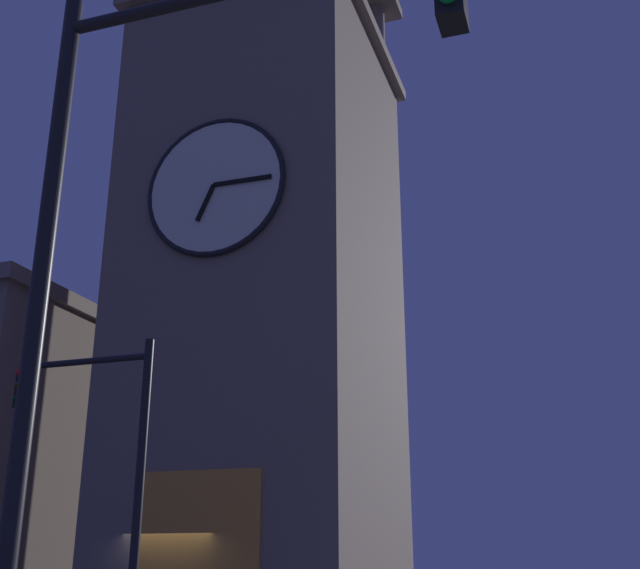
% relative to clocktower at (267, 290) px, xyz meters
% --- Properties ---
extents(clocktower, '(7.67, 8.52, 25.26)m').
position_rel_clocktower_xyz_m(clocktower, '(0.00, 0.00, 0.00)').
color(clocktower, '#75665B').
rests_on(clocktower, ground_plane).
extents(traffic_signal_near, '(3.73, 0.41, 6.86)m').
position_rel_clocktower_xyz_m(traffic_signal_near, '(-6.10, 17.05, -5.43)').
color(traffic_signal_near, black).
rests_on(traffic_signal_near, ground_plane).
extents(traffic_signal_mid, '(2.79, 0.41, 5.63)m').
position_rel_clocktower_xyz_m(traffic_signal_mid, '(-1.02, 10.02, -6.26)').
color(traffic_signal_mid, black).
rests_on(traffic_signal_mid, ground_plane).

